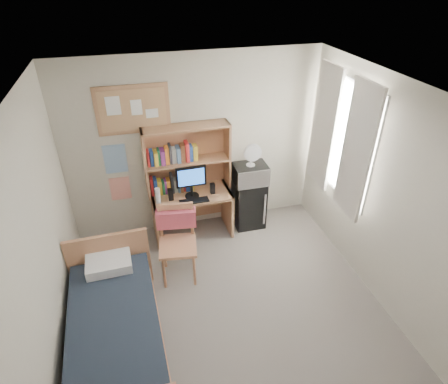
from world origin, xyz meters
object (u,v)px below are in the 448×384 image
object	(u,v)px
bulletin_board	(133,110)
monitor	(191,183)
desk_fan	(251,155)
bed	(116,334)
speaker_left	(171,194)
desk	(192,214)
microwave	(250,174)
speaker_right	(212,188)
desk_chair	(178,246)
mini_fridge	(249,203)

from	to	relation	value
bulletin_board	monitor	world-z (taller)	bulletin_board
bulletin_board	desk_fan	xyz separation A→B (m)	(1.53, -0.26, -0.72)
bed	speaker_left	distance (m)	1.98
desk	bed	bearing A→B (deg)	-124.25
microwave	desk	bearing A→B (deg)	-177.94
desk	speaker_right	distance (m)	0.53
bed	desk_chair	bearing A→B (deg)	47.57
bulletin_board	microwave	xyz separation A→B (m)	(1.53, -0.26, -1.02)
monitor	desk_fan	size ratio (longest dim) A/B	1.41
mini_fridge	speaker_left	size ratio (longest dim) A/B	4.51
mini_fridge	bulletin_board	bearing A→B (deg)	171.61
desk_chair	monitor	world-z (taller)	monitor
desk	desk_chair	size ratio (longest dim) A/B	1.11
monitor	speaker_left	world-z (taller)	monitor
desk	monitor	xyz separation A→B (m)	(0.00, -0.06, 0.58)
speaker_right	monitor	bearing A→B (deg)	-180.00
desk_chair	speaker_left	bearing A→B (deg)	95.10
bed	speaker_left	size ratio (longest dim) A/B	11.00
monitor	bed	bearing A→B (deg)	-125.19
desk	microwave	world-z (taller)	microwave
speaker_right	desk_fan	bearing A→B (deg)	6.00
bulletin_board	bed	world-z (taller)	bulletin_board
bulletin_board	speaker_left	distance (m)	1.24
speaker_right	mini_fridge	bearing A→B (deg)	7.91
microwave	desk_chair	bearing A→B (deg)	-144.40
bed	speaker_left	bearing A→B (deg)	61.92
bed	bulletin_board	bearing A→B (deg)	74.75
bulletin_board	speaker_right	distance (m)	1.52
microwave	bed	bearing A→B (deg)	-137.98
bed	desk_fan	xyz separation A→B (m)	(2.03, 1.79, 0.94)
monitor	speaker_right	bearing A→B (deg)	0.00
bed	monitor	world-z (taller)	monitor
desk	desk_chair	xyz separation A→B (m)	(-0.34, -0.84, 0.16)
monitor	microwave	bearing A→B (deg)	3.98
bed	speaker_left	world-z (taller)	speaker_left
desk	speaker_right	world-z (taller)	speaker_right
speaker_right	desk_fan	distance (m)	0.72
desk	monitor	world-z (taller)	monitor
microwave	desk_fan	distance (m)	0.30
monitor	speaker_left	size ratio (longest dim) A/B	2.66
monitor	speaker_left	distance (m)	0.33
monitor	desk_fan	xyz separation A→B (m)	(0.89, 0.08, 0.27)
speaker_left	bulletin_board	bearing A→B (deg)	133.40
bulletin_board	speaker_left	xyz separation A→B (m)	(0.35, -0.35, -1.13)
mini_fridge	speaker_left	bearing A→B (deg)	-174.12
mini_fridge	microwave	xyz separation A→B (m)	(-0.00, -0.02, 0.52)
monitor	desk	bearing A→B (deg)	90.00
speaker_right	microwave	world-z (taller)	microwave
desk	bed	xyz separation A→B (m)	(-1.15, -1.77, -0.10)
desk_chair	mini_fridge	xyz separation A→B (m)	(1.23, 0.88, -0.13)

